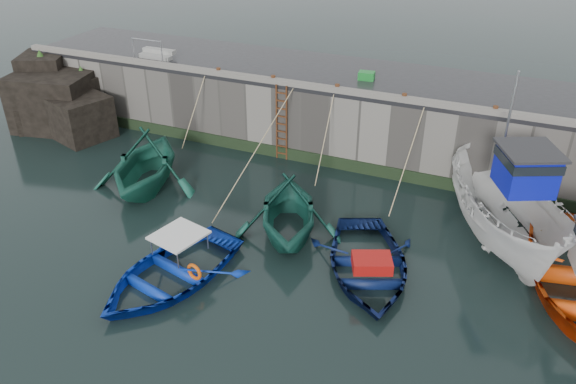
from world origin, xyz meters
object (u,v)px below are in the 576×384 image
at_px(boat_near_white, 148,186).
at_px(boat_near_blacktrim, 288,232).
at_px(bollard_e, 495,110).
at_px(bollard_c, 337,88).
at_px(boat_near_navy, 366,271).
at_px(bollard_a, 219,71).
at_px(boat_far_white, 507,213).
at_px(bollard_b, 273,79).
at_px(fish_crate, 367,76).
at_px(boat_near_blue, 171,279).
at_px(bollard_d, 404,97).
at_px(ladder, 281,123).

bearing_deg(boat_near_white, boat_near_blacktrim, -23.65).
bearing_deg(bollard_e, bollard_c, 180.00).
height_order(boat_near_navy, bollard_a, bollard_a).
relative_size(boat_far_white, bollard_c, 26.33).
bearing_deg(boat_near_white, bollard_e, 4.78).
distance_m(boat_far_white, bollard_e, 3.93).
distance_m(boat_far_white, bollard_b, 10.26).
relative_size(bollard_a, bollard_e, 1.00).
xyz_separation_m(fish_crate, bollard_c, (-0.63, -1.80, -0.02)).
height_order(boat_near_white, boat_near_blue, boat_near_white).
relative_size(boat_near_blue, bollard_d, 17.71).
xyz_separation_m(bollard_b, bollard_c, (2.70, 0.00, 0.00)).
height_order(boat_near_blue, bollard_b, bollard_b).
bearing_deg(boat_near_navy, boat_near_blue, -175.54).
bearing_deg(boat_near_blacktrim, ladder, 92.91).
distance_m(ladder, fish_crate, 3.95).
relative_size(boat_near_blacktrim, boat_near_navy, 0.91).
height_order(boat_near_white, boat_near_blacktrim, boat_near_white).
distance_m(boat_near_white, boat_near_navy, 9.41).
distance_m(boat_far_white, bollard_a, 12.62).
relative_size(bollard_b, bollard_c, 1.00).
height_order(ladder, boat_near_navy, ladder).
relative_size(boat_far_white, bollard_e, 26.33).
distance_m(boat_near_white, bollard_d, 10.25).
height_order(boat_near_blacktrim, bollard_c, bollard_c).
xyz_separation_m(boat_near_navy, bollard_e, (2.54, 6.32, 3.30)).
xyz_separation_m(bollard_a, bollard_b, (2.50, 0.00, 0.00)).
bearing_deg(boat_near_navy, bollard_d, 73.07).
bearing_deg(boat_near_blue, fish_crate, 90.19).
bearing_deg(bollard_b, boat_far_white, -18.05).
xyz_separation_m(boat_near_blue, bollard_b, (-0.75, 9.02, 3.30)).
bearing_deg(boat_near_navy, ladder, 109.48).
xyz_separation_m(bollard_c, bollard_d, (2.60, 0.00, 0.00)).
relative_size(boat_near_white, bollard_b, 17.51).
relative_size(boat_near_blacktrim, bollard_c, 16.00).
relative_size(boat_near_navy, bollard_d, 17.61).
bearing_deg(boat_far_white, bollard_d, 118.74).
bearing_deg(boat_near_navy, boat_far_white, 19.06).
bearing_deg(boat_near_blacktrim, bollard_a, 112.41).
distance_m(ladder, bollard_e, 8.19).
bearing_deg(bollard_b, bollard_d, 0.00).
bearing_deg(boat_near_blue, boat_near_blacktrim, 72.74).
relative_size(boat_near_blue, fish_crate, 7.78).
relative_size(boat_near_blue, bollard_c, 17.71).
relative_size(boat_near_white, bollard_d, 17.51).
height_order(bollard_a, bollard_c, same).
bearing_deg(bollard_e, boat_near_blacktrim, -136.10).
bearing_deg(boat_far_white, fish_crate, 116.65).
distance_m(boat_near_white, boat_near_blue, 6.02).
distance_m(boat_near_navy, bollard_e, 7.57).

